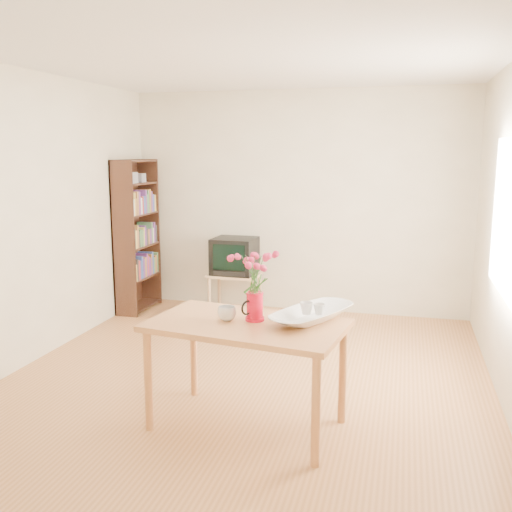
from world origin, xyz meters
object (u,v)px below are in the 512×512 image
(mug, at_px, (227,314))
(television, at_px, (235,255))
(pitcher, at_px, (255,308))
(bowl, at_px, (313,288))
(table, at_px, (247,335))

(mug, bearing_deg, television, -109.68)
(pitcher, height_order, bowl, bowl)
(table, height_order, television, television)
(pitcher, relative_size, bowl, 0.41)
(mug, bearing_deg, pitcher, 160.73)
(television, bearing_deg, pitcher, -68.71)
(table, distance_m, mug, 0.20)
(mug, xyz_separation_m, bowl, (0.56, 0.16, 0.18))
(television, bearing_deg, table, -69.85)
(table, xyz_separation_m, mug, (-0.14, 0.01, 0.14))
(pitcher, distance_m, television, 2.90)
(mug, bearing_deg, table, 139.75)
(table, bearing_deg, television, 116.78)
(table, xyz_separation_m, pitcher, (0.04, 0.06, 0.18))
(table, relative_size, television, 2.78)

